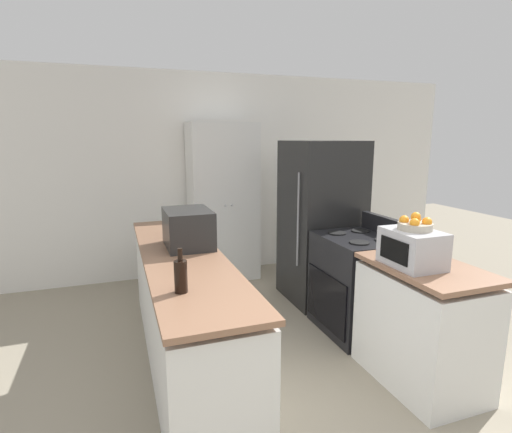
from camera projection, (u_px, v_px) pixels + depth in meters
wall_back at (215, 175)px, 5.26m from camera, size 7.00×0.06×2.60m
counter_left at (184, 310)px, 3.20m from camera, size 0.60×2.65×0.90m
counter_right at (422, 326)px, 2.92m from camera, size 0.60×0.91×0.90m
pantry_cabinet at (223, 202)px, 5.05m from camera, size 0.84×0.53×1.97m
stove at (358, 283)px, 3.71m from camera, size 0.66×0.76×1.06m
refrigerator at (321, 222)px, 4.39m from camera, size 0.75×0.78×1.76m
microwave at (188, 228)px, 3.29m from camera, size 0.37×0.49×0.31m
wine_bottle at (181, 275)px, 2.32m from camera, size 0.08×0.08×0.27m
toaster_oven at (412, 248)px, 2.79m from camera, size 0.31×0.40×0.26m
fruit_bowl at (415, 224)px, 2.76m from camera, size 0.23×0.23×0.13m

